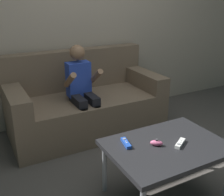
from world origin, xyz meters
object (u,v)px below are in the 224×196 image
(nunchuk_pink, at_px, (156,143))
(couch, at_px, (85,104))
(coffee_table, at_px, (166,149))
(game_remote_blue_far_corner, at_px, (126,143))
(person_seated_on_couch, at_px, (82,88))
(game_remote_white_near_edge, at_px, (180,143))

(nunchuk_pink, bearing_deg, couch, 90.57)
(coffee_table, relative_size, game_remote_blue_far_corner, 5.91)
(coffee_table, bearing_deg, person_seated_on_couch, 99.22)
(game_remote_white_near_edge, height_order, nunchuk_pink, nunchuk_pink)
(person_seated_on_couch, height_order, game_remote_white_near_edge, person_seated_on_couch)
(game_remote_white_near_edge, bearing_deg, coffee_table, 147.38)
(game_remote_white_near_edge, bearing_deg, person_seated_on_couch, 102.46)
(couch, relative_size, coffee_table, 1.95)
(coffee_table, xyz_separation_m, nunchuk_pink, (-0.08, 0.02, 0.06))
(person_seated_on_couch, relative_size, game_remote_white_near_edge, 7.18)
(game_remote_blue_far_corner, bearing_deg, person_seated_on_couch, 85.68)
(nunchuk_pink, bearing_deg, game_remote_white_near_edge, -25.01)
(person_seated_on_couch, xyz_separation_m, game_remote_blue_far_corner, (-0.08, -1.01, -0.10))
(person_seated_on_couch, height_order, nunchuk_pink, person_seated_on_couch)
(couch, bearing_deg, nunchuk_pink, -89.43)
(person_seated_on_couch, bearing_deg, couch, 62.34)
(person_seated_on_couch, xyz_separation_m, game_remote_white_near_edge, (0.26, -1.20, -0.10))
(person_seated_on_couch, bearing_deg, game_remote_blue_far_corner, -94.32)
(game_remote_white_near_edge, bearing_deg, nunchuk_pink, 154.99)
(couch, height_order, game_remote_white_near_edge, couch)
(couch, bearing_deg, game_remote_white_near_edge, -83.03)
(person_seated_on_couch, relative_size, coffee_table, 1.16)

